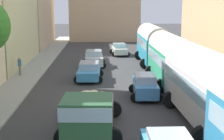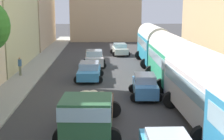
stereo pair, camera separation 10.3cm
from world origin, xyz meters
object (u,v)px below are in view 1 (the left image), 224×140
object	(u,v)px
parked_bus_3	(152,42)
car_1	(94,58)
car_0	(89,71)
car_4	(119,49)
car_3	(145,86)
parked_bus_1	(207,84)
parked_bus_2	(170,57)
pedestrian_1	(20,66)
cargo_truck_0	(90,112)

from	to	relation	value
parked_bus_3	car_1	size ratio (longest dim) A/B	2.34
car_0	car_4	world-z (taller)	car_0
car_0	car_3	world-z (taller)	car_3
parked_bus_1	parked_bus_2	size ratio (longest dim) A/B	1.15
parked_bus_2	pedestrian_1	world-z (taller)	parked_bus_2
parked_bus_2	parked_bus_1	bearing A→B (deg)	-90.00
cargo_truck_0	parked_bus_3	bearing A→B (deg)	72.83
parked_bus_1	parked_bus_2	distance (m)	9.00
parked_bus_1	car_3	bearing A→B (deg)	115.19
parked_bus_1	car_1	bearing A→B (deg)	110.13
car_3	pedestrian_1	world-z (taller)	pedestrian_1
parked_bus_2	car_0	distance (m)	6.78
parked_bus_1	car_1	world-z (taller)	parked_bus_1
car_0	pedestrian_1	size ratio (longest dim) A/B	2.41
car_4	pedestrian_1	size ratio (longest dim) A/B	2.25
cargo_truck_0	car_0	xyz separation A→B (m)	(-0.40, 12.16, -0.46)
parked_bus_1	pedestrian_1	bearing A→B (deg)	136.03
parked_bus_1	car_3	world-z (taller)	parked_bus_1
parked_bus_3	car_4	world-z (taller)	parked_bus_3
car_0	pedestrian_1	xyz separation A→B (m)	(-6.04, 1.36, 0.24)
pedestrian_1	parked_bus_2	bearing A→B (deg)	-13.65
parked_bus_3	car_0	distance (m)	9.86
pedestrian_1	car_4	bearing A→B (deg)	52.26
car_3	car_1	bearing A→B (deg)	107.68
cargo_truck_0	pedestrian_1	size ratio (longest dim) A/B	3.94
car_1	cargo_truck_0	bearing A→B (deg)	-89.70
parked_bus_2	car_1	bearing A→B (deg)	128.53
parked_bus_1	car_4	size ratio (longest dim) A/B	2.40
parked_bus_3	car_4	bearing A→B (deg)	116.48
car_0	car_4	size ratio (longest dim) A/B	1.07
car_0	car_1	size ratio (longest dim) A/B	1.12
cargo_truck_0	car_4	xyz separation A→B (m)	(2.95, 25.65, -0.49)
car_1	car_4	distance (m)	8.08
parked_bus_2	parked_bus_3	bearing A→B (deg)	90.00
parked_bus_3	car_3	world-z (taller)	parked_bus_3
car_0	parked_bus_1	bearing A→B (deg)	-58.96
cargo_truck_0	car_0	world-z (taller)	cargo_truck_0
pedestrian_1	parked_bus_1	bearing A→B (deg)	-43.97
parked_bus_3	pedestrian_1	world-z (taller)	parked_bus_3
parked_bus_1	parked_bus_3	size ratio (longest dim) A/B	1.07
car_4	parked_bus_2	bearing A→B (deg)	-78.55
cargo_truck_0	car_0	bearing A→B (deg)	91.89
car_0	car_3	size ratio (longest dim) A/B	1.10
parked_bus_1	car_3	size ratio (longest dim) A/B	2.47
parked_bus_2	car_0	size ratio (longest dim) A/B	1.94
parked_bus_2	car_3	bearing A→B (deg)	-123.62
parked_bus_3	car_0	bearing A→B (deg)	-131.22
parked_bus_1	parked_bus_3	bearing A→B (deg)	90.00
cargo_truck_0	car_3	distance (m)	7.64
car_0	car_3	distance (m)	6.68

